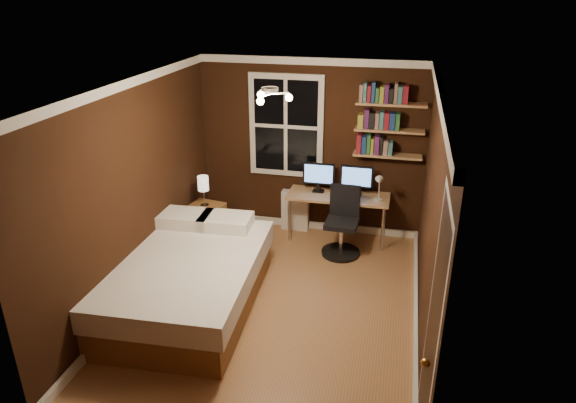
% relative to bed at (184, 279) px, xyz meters
% --- Properties ---
extents(floor, '(4.20, 4.20, 0.00)m').
position_rel_bed_xyz_m(floor, '(1.00, 0.22, -0.33)').
color(floor, brown).
rests_on(floor, ground).
extents(wall_back, '(3.20, 0.04, 2.50)m').
position_rel_bed_xyz_m(wall_back, '(1.00, 2.32, 0.92)').
color(wall_back, black).
rests_on(wall_back, ground).
extents(wall_left, '(0.04, 4.20, 2.50)m').
position_rel_bed_xyz_m(wall_left, '(-0.60, 0.22, 0.92)').
color(wall_left, black).
rests_on(wall_left, ground).
extents(wall_right, '(0.04, 4.20, 2.50)m').
position_rel_bed_xyz_m(wall_right, '(2.60, 0.22, 0.92)').
color(wall_right, black).
rests_on(wall_right, ground).
extents(ceiling, '(3.20, 4.20, 0.02)m').
position_rel_bed_xyz_m(ceiling, '(1.00, 0.22, 2.17)').
color(ceiling, white).
rests_on(ceiling, wall_back).
extents(window, '(1.06, 0.06, 1.46)m').
position_rel_bed_xyz_m(window, '(0.65, 2.28, 1.22)').
color(window, silver).
rests_on(window, wall_back).
extents(door, '(0.03, 0.82, 2.05)m').
position_rel_bed_xyz_m(door, '(2.59, -1.33, 0.70)').
color(door, black).
rests_on(door, ground).
extents(door_knob, '(0.06, 0.06, 0.06)m').
position_rel_bed_xyz_m(door_knob, '(2.55, -1.63, 0.67)').
color(door_knob, '#CD8B3B').
rests_on(door_knob, door).
extents(ceiling_fixture, '(0.44, 0.44, 0.18)m').
position_rel_bed_xyz_m(ceiling_fixture, '(1.00, 0.12, 2.07)').
color(ceiling_fixture, beige).
rests_on(ceiling_fixture, ceiling).
extents(bookshelf_lower, '(0.92, 0.22, 0.03)m').
position_rel_bed_xyz_m(bookshelf_lower, '(2.08, 2.20, 0.92)').
color(bookshelf_lower, '#AC8353').
rests_on(bookshelf_lower, wall_back).
extents(books_row_lower, '(0.48, 0.16, 0.23)m').
position_rel_bed_xyz_m(books_row_lower, '(2.08, 2.20, 1.05)').
color(books_row_lower, maroon).
rests_on(books_row_lower, bookshelf_lower).
extents(bookshelf_middle, '(0.92, 0.22, 0.03)m').
position_rel_bed_xyz_m(bookshelf_middle, '(2.08, 2.20, 1.27)').
color(bookshelf_middle, '#AC8353').
rests_on(bookshelf_middle, wall_back).
extents(books_row_middle, '(0.48, 0.16, 0.23)m').
position_rel_bed_xyz_m(books_row_middle, '(2.08, 2.20, 1.40)').
color(books_row_middle, navy).
rests_on(books_row_middle, bookshelf_middle).
extents(bookshelf_upper, '(0.92, 0.22, 0.03)m').
position_rel_bed_xyz_m(bookshelf_upper, '(2.08, 2.20, 1.62)').
color(bookshelf_upper, '#AC8353').
rests_on(bookshelf_upper, wall_back).
extents(books_row_upper, '(0.66, 0.16, 0.23)m').
position_rel_bed_xyz_m(books_row_upper, '(2.08, 2.20, 1.75)').
color(books_row_upper, '#2A622F').
rests_on(books_row_upper, bookshelf_upper).
extents(bed, '(1.73, 2.32, 0.76)m').
position_rel_bed_xyz_m(bed, '(0.00, 0.00, 0.00)').
color(bed, brown).
rests_on(bed, ground).
extents(nightstand, '(0.52, 0.52, 0.56)m').
position_rel_bed_xyz_m(nightstand, '(-0.33, 1.51, -0.05)').
color(nightstand, brown).
rests_on(nightstand, ground).
extents(bedside_lamp, '(0.15, 0.15, 0.44)m').
position_rel_bed_xyz_m(bedside_lamp, '(-0.33, 1.51, 0.45)').
color(bedside_lamp, silver).
rests_on(bedside_lamp, nightstand).
extents(radiator, '(0.40, 0.14, 0.60)m').
position_rel_bed_xyz_m(radiator, '(0.81, 2.21, -0.03)').
color(radiator, silver).
rests_on(radiator, ground).
extents(desk, '(1.42, 0.53, 0.67)m').
position_rel_bed_xyz_m(desk, '(1.46, 2.03, 0.28)').
color(desk, '#AC8353').
rests_on(desk, ground).
extents(monitor_left, '(0.45, 0.12, 0.43)m').
position_rel_bed_xyz_m(monitor_left, '(1.16, 2.10, 0.56)').
color(monitor_left, black).
rests_on(monitor_left, desk).
extents(monitor_right, '(0.45, 0.12, 0.43)m').
position_rel_bed_xyz_m(monitor_right, '(1.69, 2.10, 0.56)').
color(monitor_right, black).
rests_on(monitor_right, desk).
extents(desk_lamp, '(0.14, 0.32, 0.44)m').
position_rel_bed_xyz_m(desk_lamp, '(2.01, 1.88, 0.57)').
color(desk_lamp, silver).
rests_on(desk_lamp, desk).
extents(office_chair, '(0.52, 0.52, 0.94)m').
position_rel_bed_xyz_m(office_chair, '(1.58, 1.62, 0.03)').
color(office_chair, black).
rests_on(office_chair, ground).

